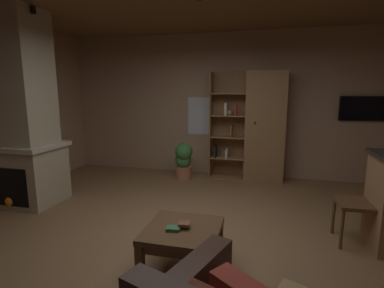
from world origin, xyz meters
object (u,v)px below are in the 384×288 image
object	(u,v)px
bookshelf_cabinet	(260,127)
table_book_0	(173,229)
table_book_1	(184,224)
dining_chair	(366,198)
potted_floor_plant	(184,160)
wall_mounted_tv	(363,109)
stone_fireplace	(22,120)
coffee_table	(183,236)

from	to	relation	value
bookshelf_cabinet	table_book_0	world-z (taller)	bookshelf_cabinet
table_book_1	dining_chair	bearing A→B (deg)	28.48
dining_chair	potted_floor_plant	size ratio (longest dim) A/B	1.29
wall_mounted_tv	table_book_0	bearing A→B (deg)	-125.69
potted_floor_plant	wall_mounted_tv	size ratio (longest dim) A/B	0.91
stone_fireplace	wall_mounted_tv	bearing A→B (deg)	23.51
table_book_0	table_book_1	bearing A→B (deg)	37.00
table_book_1	dining_chair	world-z (taller)	dining_chair
dining_chair	table_book_0	bearing A→B (deg)	-151.09
stone_fireplace	bookshelf_cabinet	size ratio (longest dim) A/B	1.37
bookshelf_cabinet	table_book_1	size ratio (longest dim) A/B	19.61
coffee_table	potted_floor_plant	bearing A→B (deg)	105.44
table_book_1	potted_floor_plant	world-z (taller)	potted_floor_plant
coffee_table	table_book_0	size ratio (longest dim) A/B	5.58
coffee_table	wall_mounted_tv	size ratio (longest dim) A/B	0.87
stone_fireplace	dining_chair	xyz separation A→B (m)	(4.57, -0.15, -0.74)
stone_fireplace	coffee_table	bearing A→B (deg)	-21.91
bookshelf_cabinet	wall_mounted_tv	bearing A→B (deg)	6.78
stone_fireplace	potted_floor_plant	distance (m)	2.78
dining_chair	bookshelf_cabinet	bearing A→B (deg)	118.42
table_book_1	wall_mounted_tv	distance (m)	4.22
coffee_table	dining_chair	bearing A→B (deg)	28.12
dining_chair	coffee_table	bearing A→B (deg)	-151.88
table_book_0	dining_chair	distance (m)	2.14
table_book_1	wall_mounted_tv	size ratio (longest dim) A/B	0.13
coffee_table	potted_floor_plant	xyz separation A→B (m)	(-0.79, 2.85, 0.03)
table_book_1	wall_mounted_tv	xyz separation A→B (m)	(2.38, 3.36, 0.90)
potted_floor_plant	dining_chair	bearing A→B (deg)	-36.07
table_book_0	table_book_1	xyz separation A→B (m)	(0.09, 0.07, 0.03)
bookshelf_cabinet	wall_mounted_tv	size ratio (longest dim) A/B	2.62
bookshelf_cabinet	table_book_1	bearing A→B (deg)	-100.83
bookshelf_cabinet	potted_floor_plant	world-z (taller)	bookshelf_cabinet
table_book_0	table_book_1	distance (m)	0.11
coffee_table	potted_floor_plant	world-z (taller)	potted_floor_plant
coffee_table	table_book_1	size ratio (longest dim) A/B	6.52
coffee_table	table_book_0	distance (m)	0.14
stone_fireplace	bookshelf_cabinet	world-z (taller)	stone_fireplace
coffee_table	table_book_1	world-z (taller)	table_book_1
coffee_table	table_book_0	xyz separation A→B (m)	(-0.07, -0.07, 0.10)
dining_chair	wall_mounted_tv	xyz separation A→B (m)	(0.59, 2.39, 0.85)
table_book_0	bookshelf_cabinet	bearing A→B (deg)	77.89
dining_chair	potted_floor_plant	world-z (taller)	dining_chair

